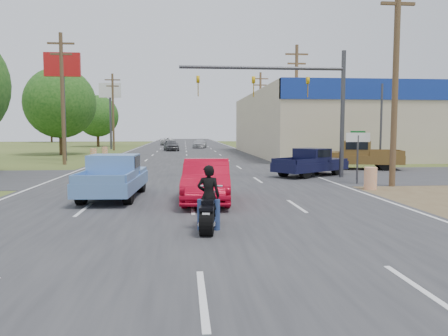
{
  "coord_description": "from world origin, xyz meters",
  "views": [
    {
      "loc": [
        -0.27,
        -6.64,
        2.64
      ],
      "look_at": [
        1.14,
        8.77,
        1.3
      ],
      "focal_mm": 35.0,
      "sensor_mm": 36.0,
      "label": 1
    }
  ],
  "objects": [
    {
      "name": "tree_5",
      "position": [
        30.0,
        95.0,
        5.88
      ],
      "size": [
        7.98,
        7.98,
        9.88
      ],
      "color": "#422D19",
      "rests_on": "ground"
    },
    {
      "name": "navy_pickup",
      "position": [
        7.09,
        17.92,
        0.81
      ],
      "size": [
        5.01,
        4.32,
        1.6
      ],
      "rotation": [
        0.0,
        0.0,
        -0.95
      ],
      "color": "black",
      "rests_on": "ground"
    },
    {
      "name": "brown_pickup",
      "position": [
        11.27,
        22.04,
        0.98
      ],
      "size": [
        6.25,
        3.72,
        1.94
      ],
      "rotation": [
        0.0,
        0.0,
        1.3
      ],
      "color": "black",
      "rests_on": "ground"
    },
    {
      "name": "signal_mast",
      "position": [
        5.82,
        17.0,
        4.8
      ],
      "size": [
        9.12,
        0.4,
        7.0
      ],
      "color": "#3F3F44",
      "rests_on": "ground"
    },
    {
      "name": "barrel_0",
      "position": [
        8.0,
        12.0,
        0.5
      ],
      "size": [
        0.56,
        0.56,
        1.0
      ],
      "primitive_type": "cylinder",
      "color": "orange",
      "rests_on": "ground"
    },
    {
      "name": "ground",
      "position": [
        0.0,
        0.0,
        0.0
      ],
      "size": [
        200.0,
        200.0,
        0.0
      ],
      "primitive_type": "plane",
      "color": "#3B4B1E",
      "rests_on": "ground"
    },
    {
      "name": "utility_pole_2",
      "position": [
        9.5,
        31.0,
        5.32
      ],
      "size": [
        2.0,
        0.28,
        10.0
      ],
      "color": "#4C3823",
      "rests_on": "ground"
    },
    {
      "name": "utility_pole_5",
      "position": [
        -9.5,
        28.0,
        5.32
      ],
      "size": [
        2.0,
        0.28,
        10.0
      ],
      "color": "#4C3823",
      "rests_on": "ground"
    },
    {
      "name": "rider",
      "position": [
        0.36,
        4.68,
        0.82
      ],
      "size": [
        0.65,
        0.47,
        1.64
      ],
      "primitive_type": "imported",
      "rotation": [
        0.0,
        0.0,
        3.01
      ],
      "color": "black",
      "rests_on": "ground"
    },
    {
      "name": "pole_sign_left_near",
      "position": [
        -10.5,
        32.0,
        7.17
      ],
      "size": [
        3.0,
        0.35,
        9.2
      ],
      "color": "#3F3F44",
      "rests_on": "ground"
    },
    {
      "name": "utility_pole_3",
      "position": [
        9.5,
        49.0,
        5.32
      ],
      "size": [
        2.0,
        0.28,
        10.0
      ],
      "color": "#4C3823",
      "rests_on": "ground"
    },
    {
      "name": "pole_sign_left_far",
      "position": [
        -10.5,
        56.0,
        7.17
      ],
      "size": [
        3.0,
        0.35,
        9.2
      ],
      "color": "#3F3F44",
      "rests_on": "ground"
    },
    {
      "name": "tree_6",
      "position": [
        -30.0,
        95.0,
        6.51
      ],
      "size": [
        8.82,
        8.82,
        10.92
      ],
      "color": "#422D19",
      "rests_on": "ground"
    },
    {
      "name": "lane_sign",
      "position": [
        8.2,
        14.0,
        1.9
      ],
      "size": [
        1.2,
        0.08,
        2.52
      ],
      "color": "#3F3F44",
      "rests_on": "ground"
    },
    {
      "name": "barrel_2",
      "position": [
        -8.5,
        34.0,
        0.5
      ],
      "size": [
        0.56,
        0.56,
        1.0
      ],
      "primitive_type": "cylinder",
      "color": "orange",
      "rests_on": "ground"
    },
    {
      "name": "cross_road",
      "position": [
        0.0,
        18.0,
        0.01
      ],
      "size": [
        120.0,
        10.0,
        0.02
      ],
      "primitive_type": "cube",
      "color": "#2D2D30",
      "rests_on": "ground"
    },
    {
      "name": "motorcycle",
      "position": [
        0.35,
        4.63,
        0.5
      ],
      "size": [
        0.73,
        2.21,
        1.12
      ],
      "rotation": [
        0.0,
        0.0,
        -0.13
      ],
      "color": "black",
      "rests_on": "ground"
    },
    {
      "name": "street_name_sign",
      "position": [
        8.8,
        15.5,
        1.61
      ],
      "size": [
        0.8,
        0.08,
        2.61
      ],
      "color": "#3F3F44",
      "rests_on": "ground"
    },
    {
      "name": "distant_car_silver",
      "position": [
        2.07,
        58.84,
        0.68
      ],
      "size": [
        2.44,
        4.89,
        1.37
      ],
      "primitive_type": "imported",
      "rotation": [
        0.0,
        0.0,
        -0.12
      ],
      "color": "#ACACB1",
      "rests_on": "ground"
    },
    {
      "name": "red_convertible",
      "position": [
        0.54,
        9.28,
        0.78
      ],
      "size": [
        1.97,
        4.84,
        1.56
      ],
      "primitive_type": "imported",
      "rotation": [
        0.0,
        0.0,
        -0.07
      ],
      "color": "#B50820",
      "rests_on": "ground"
    },
    {
      "name": "distant_car_white",
      "position": [
        -3.13,
        72.29,
        0.69
      ],
      "size": [
        2.64,
        5.11,
        1.38
      ],
      "primitive_type": "imported",
      "rotation": [
        0.0,
        0.0,
        3.07
      ],
      "color": "silver",
      "rests_on": "ground"
    },
    {
      "name": "utility_pole_6",
      "position": [
        -9.5,
        52.0,
        5.32
      ],
      "size": [
        2.0,
        0.28,
        10.0
      ],
      "color": "#4C3823",
      "rests_on": "ground"
    },
    {
      "name": "distant_car_grey",
      "position": [
        -1.93,
        49.98,
        0.72
      ],
      "size": [
        2.33,
        4.44,
        1.44
      ],
      "primitive_type": "imported",
      "rotation": [
        0.0,
        0.0,
        0.15
      ],
      "color": "#4C4D51",
      "rests_on": "ground"
    },
    {
      "name": "tree_1",
      "position": [
        -13.5,
        42.0,
        5.57
      ],
      "size": [
        7.56,
        7.56,
        9.36
      ],
      "color": "#422D19",
      "rests_on": "ground"
    },
    {
      "name": "blue_pickup",
      "position": [
        -3.0,
        10.66,
        0.86
      ],
      "size": [
        2.22,
        5.21,
        1.7
      ],
      "rotation": [
        0.0,
        0.0,
        -0.05
      ],
      "color": "black",
      "rests_on": "ground"
    },
    {
      "name": "barrel_1",
      "position": [
        8.4,
        20.5,
        0.5
      ],
      "size": [
        0.56,
        0.56,
        1.0
      ],
      "primitive_type": "cylinder",
      "color": "orange",
      "rests_on": "ground"
    },
    {
      "name": "tree_2",
      "position": [
        -14.2,
        66.0,
        4.95
      ],
      "size": [
        6.72,
        6.72,
        8.32
      ],
      "color": "#422D19",
      "rests_on": "ground"
    },
    {
      "name": "main_road",
      "position": [
        0.0,
        40.0,
        0.01
      ],
      "size": [
        15.0,
        180.0,
        0.02
      ],
      "primitive_type": "cube",
      "color": "#2D2D30",
      "rests_on": "ground"
    },
    {
      "name": "barrel_3",
      "position": [
        -8.2,
        38.0,
        0.5
      ],
      "size": [
        0.56,
        0.56,
        1.0
      ],
      "primitive_type": "cylinder",
      "color": "orange",
      "rests_on": "ground"
    },
    {
      "name": "utility_pole_1",
      "position": [
        9.5,
        13.0,
        5.32
      ],
      "size": [
        2.0,
        0.28,
        10.0
      ],
      "color": "#4C3823",
      "rests_on": "ground"
    }
  ]
}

